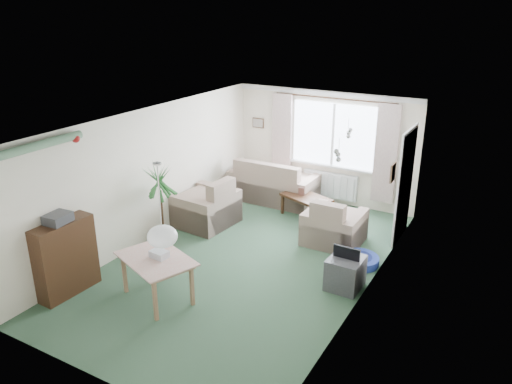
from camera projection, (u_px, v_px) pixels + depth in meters
The scene contains 25 objects.
ground at pixel (247, 262), 8.36m from camera, with size 6.50×6.50×0.00m, color #2F4F38.
window at pixel (334, 135), 10.37m from camera, with size 1.80×0.03×1.30m, color white.
curtain_rod at pixel (334, 98), 10.04m from camera, with size 2.60×0.03×0.03m, color black.
curtain_left at pixel (282, 140), 10.90m from camera, with size 0.45×0.08×2.00m, color beige.
curtain_right at pixel (386, 154), 9.84m from camera, with size 0.45×0.08×2.00m, color beige.
radiator at pixel (330, 185), 10.73m from camera, with size 1.20×0.10×0.55m, color white.
doorway at pixel (405, 186), 8.89m from camera, with size 0.03×0.95×2.00m, color black.
pendant_lamp at pixel (162, 236), 5.88m from camera, with size 0.36×0.36×0.36m, color white.
tinsel_garland at pixel (32, 147), 6.57m from camera, with size 1.60×1.60×0.12m, color #196626.
bauble_cluster_a at pixel (348, 130), 7.72m from camera, with size 0.20×0.20×0.20m, color silver.
bauble_cluster_b at pixel (339, 151), 6.60m from camera, with size 0.20×0.20×0.20m, color silver.
wall_picture_back at pixel (258, 123), 11.19m from camera, with size 0.28×0.03×0.22m, color brown.
wall_picture_right at pixel (393, 173), 7.88m from camera, with size 0.03×0.24×0.30m, color brown.
sofa at pixel (275, 179), 10.86m from camera, with size 1.87×0.99×0.94m, color #B7B08A.
armchair_corner at pixel (335, 220), 8.90m from camera, with size 0.98×0.93×0.88m, color #BAA48C.
armchair_left at pixel (205, 201), 9.65m from camera, with size 1.07×1.02×0.96m, color beige.
coffee_table at pixel (306, 207), 10.03m from camera, with size 1.00×0.55×0.45m, color black.
photo_frame at pixel (301, 192), 9.98m from camera, with size 0.12×0.02×0.16m, color brown.
bookshelf at pixel (66, 258), 7.29m from camera, with size 0.31×0.93×1.14m, color black.
hifi_box at pixel (58, 218), 7.05m from camera, with size 0.28×0.35×0.14m, color #38383D.
houseplant at pixel (161, 205), 8.73m from camera, with size 0.64×0.64×1.49m, color #215D20.
dining_table at pixel (157, 279), 7.22m from camera, with size 1.03×0.68×0.64m, color #A07B57.
gift_box at pixel (159, 255), 7.10m from camera, with size 0.25×0.18×0.12m, color silver.
tv_cube at pixel (345, 273), 7.52m from camera, with size 0.49×0.54×0.49m, color #36353A.
pet_bed at pixel (359, 260), 8.27m from camera, with size 0.66×0.66×0.13m, color navy.
Camera 1 is at (3.78, -6.38, 4.05)m, focal length 35.00 mm.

